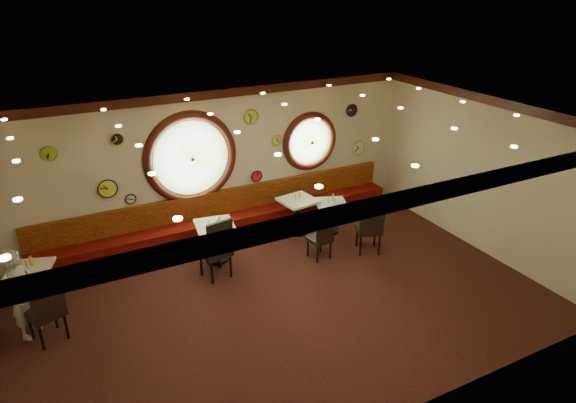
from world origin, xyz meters
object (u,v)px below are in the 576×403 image
object	(u,v)px
table_c	(298,212)
condiment_b_salt	(208,222)
table_d	(331,213)
condiment_b_pepper	(217,221)
chair_b	(218,245)
table_b	(215,238)
condiment_a_salt	(26,264)
condiment_c_pepper	(298,199)
chair_a	(46,306)
chair_c	(322,234)
condiment_a_pepper	(27,267)
chair_d	(370,224)
table_a	(33,282)
waiter	(23,293)
condiment_c_bottle	(300,195)
condiment_a_bottle	(31,261)
condiment_d_pepper	(335,201)
condiment_c_salt	(295,198)
condiment_d_bottle	(333,197)
condiment_d_salt	(328,200)
condiment_b_bottle	(219,219)

from	to	relation	value
table_c	condiment_b_salt	size ratio (longest dim) A/B	8.32
table_d	condiment_b_pepper	xyz separation A→B (m)	(-2.64, -0.02, 0.41)
chair_b	condiment_b_pepper	world-z (taller)	chair_b
table_b	condiment_a_salt	bearing A→B (deg)	179.08
chair_b	condiment_c_pepper	xyz separation A→B (m)	(2.20, 0.91, 0.15)
condiment_b_pepper	chair_a	bearing A→B (deg)	-159.50
chair_c	condiment_b_salt	distance (m)	2.26
condiment_a_pepper	condiment_b_pepper	size ratio (longest dim) A/B	0.98
chair_c	chair_d	world-z (taller)	chair_d
chair_b	condiment_b_salt	xyz separation A→B (m)	(0.09, 0.73, 0.15)
table_a	chair_a	world-z (taller)	chair_a
chair_a	condiment_a_pepper	world-z (taller)	chair_a
chair_d	waiter	world-z (taller)	waiter
condiment_c_bottle	chair_a	bearing A→B (deg)	-163.34
table_b	condiment_a_salt	world-z (taller)	condiment_a_salt
table_c	condiment_c_bottle	bearing A→B (deg)	36.11
chair_b	chair_c	distance (m)	2.11
chair_c	condiment_a_bottle	world-z (taller)	chair_c
chair_a	condiment_a_bottle	bearing A→B (deg)	75.48
chair_a	condiment_b_salt	xyz separation A→B (m)	(3.05, 1.27, 0.18)
condiment_b_pepper	condiment_c_bottle	xyz separation A→B (m)	(2.05, 0.37, 0.01)
condiment_d_pepper	chair_a	bearing A→B (deg)	-168.99
condiment_c_salt	condiment_d_bottle	world-z (taller)	condiment_c_salt
condiment_c_bottle	condiment_d_bottle	size ratio (longest dim) A/B	0.86
table_a	condiment_d_bottle	size ratio (longest dim) A/B	5.44
table_b	condiment_d_salt	size ratio (longest dim) A/B	7.41
condiment_d_salt	condiment_c_pepper	xyz separation A→B (m)	(-0.63, 0.22, 0.08)
table_d	condiment_b_salt	distance (m)	2.82
condiment_b_bottle	condiment_c_salt	bearing A→B (deg)	8.92
condiment_d_salt	condiment_c_salt	bearing A→B (deg)	155.53
chair_b	table_a	bearing A→B (deg)	157.93
chair_a	waiter	distance (m)	0.49
chair_a	condiment_c_pepper	distance (m)	5.36
chair_a	condiment_a_bottle	xyz separation A→B (m)	(-0.12, 1.24, 0.17)
condiment_d_pepper	condiment_c_bottle	world-z (taller)	condiment_c_bottle
condiment_a_pepper	condiment_b_bottle	distance (m)	3.46
table_c	condiment_b_pepper	size ratio (longest dim) A/B	7.34
condiment_d_bottle	condiment_b_salt	bearing A→B (deg)	-179.67
condiment_b_bottle	chair_b	bearing A→B (deg)	-113.65
table_b	table_c	bearing A→B (deg)	8.96
table_c	condiment_c_pepper	distance (m)	0.35
chair_a	condiment_c_pepper	xyz separation A→B (m)	(5.16, 1.45, 0.17)
chair_a	condiment_c_pepper	size ratio (longest dim) A/B	7.95
condiment_a_pepper	condiment_d_bottle	world-z (taller)	condiment_d_bottle
chair_c	condiment_b_pepper	bearing A→B (deg)	146.42
table_b	condiment_c_bottle	bearing A→B (deg)	10.09
table_b	condiment_c_bottle	size ratio (longest dim) A/B	6.12
table_b	condiment_d_pepper	xyz separation A→B (m)	(2.75, -0.05, 0.26)
condiment_d_pepper	condiment_c_bottle	distance (m)	0.78
condiment_d_salt	condiment_d_bottle	xyz separation A→B (m)	(0.15, 0.06, 0.02)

